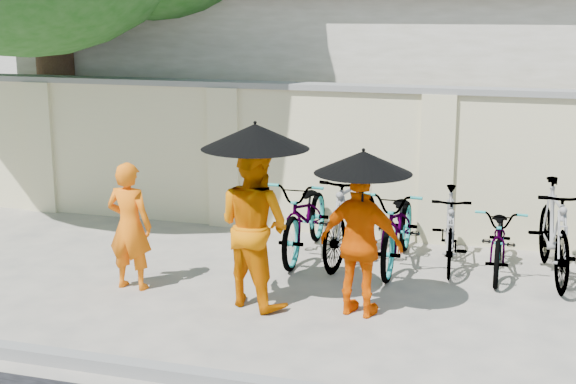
# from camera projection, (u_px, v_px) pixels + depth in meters

# --- Properties ---
(ground) EXTENTS (80.00, 80.00, 0.00)m
(ground) POSITION_uv_depth(u_px,v_px,m) (210.00, 306.00, 8.51)
(ground) COLOR #AFA38F
(kerb) EXTENTS (40.00, 0.16, 0.12)m
(kerb) POSITION_uv_depth(u_px,v_px,m) (135.00, 368.00, 6.91)
(kerb) COLOR gray
(kerb) RESTS_ON ground
(compound_wall) EXTENTS (20.00, 0.30, 2.00)m
(compound_wall) POSITION_uv_depth(u_px,v_px,m) (364.00, 164.00, 10.99)
(compound_wall) COLOR beige
(compound_wall) RESTS_ON ground
(building_behind) EXTENTS (14.00, 6.00, 3.20)m
(building_behind) POSITION_uv_depth(u_px,v_px,m) (464.00, 94.00, 14.11)
(building_behind) COLOR silver
(building_behind) RESTS_ON ground
(monk_left) EXTENTS (0.54, 0.36, 1.45)m
(monk_left) POSITION_uv_depth(u_px,v_px,m) (130.00, 226.00, 8.91)
(monk_left) COLOR orange
(monk_left) RESTS_ON ground
(monk_center) EXTENTS (1.04, 0.94, 1.73)m
(monk_center) POSITION_uv_depth(u_px,v_px,m) (254.00, 225.00, 8.39)
(monk_center) COLOR #DC6C00
(monk_center) RESTS_ON ground
(parasol_center) EXTENTS (1.11, 1.11, 0.97)m
(parasol_center) POSITION_uv_depth(u_px,v_px,m) (255.00, 136.00, 8.09)
(parasol_center) COLOR black
(parasol_center) RESTS_ON ground
(monk_right) EXTENTS (0.95, 0.54, 1.52)m
(monk_right) POSITION_uv_depth(u_px,v_px,m) (361.00, 244.00, 8.11)
(monk_right) COLOR #E85500
(monk_right) RESTS_ON ground
(parasol_right) EXTENTS (0.97, 0.97, 0.87)m
(parasol_right) POSITION_uv_depth(u_px,v_px,m) (363.00, 162.00, 7.84)
(parasol_right) COLOR black
(parasol_right) RESTS_ON ground
(bike_0) EXTENTS (0.73, 1.99, 1.04)m
(bike_0) POSITION_uv_depth(u_px,v_px,m) (306.00, 216.00, 10.15)
(bike_0) COLOR gray
(bike_0) RESTS_ON ground
(bike_1) EXTENTS (0.78, 1.96, 1.15)m
(bike_1) POSITION_uv_depth(u_px,v_px,m) (351.00, 216.00, 9.92)
(bike_1) COLOR gray
(bike_1) RESTS_ON ground
(bike_2) EXTENTS (0.68, 1.94, 1.02)m
(bike_2) POSITION_uv_depth(u_px,v_px,m) (399.00, 226.00, 9.73)
(bike_2) COLOR gray
(bike_2) RESTS_ON ground
(bike_3) EXTENTS (0.61, 1.64, 0.96)m
(bike_3) POSITION_uv_depth(u_px,v_px,m) (450.00, 229.00, 9.70)
(bike_3) COLOR gray
(bike_3) RESTS_ON ground
(bike_4) EXTENTS (0.60, 1.66, 0.87)m
(bike_4) POSITION_uv_depth(u_px,v_px,m) (500.00, 238.00, 9.47)
(bike_4) COLOR gray
(bike_4) RESTS_ON ground
(bike_5) EXTENTS (0.79, 1.95, 1.14)m
(bike_5) POSITION_uv_depth(u_px,v_px,m) (554.00, 231.00, 9.28)
(bike_5) COLOR gray
(bike_5) RESTS_ON ground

